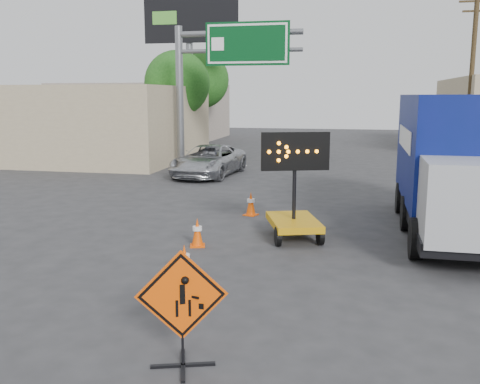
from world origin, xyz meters
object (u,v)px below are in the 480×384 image
(construction_sign, at_px, (182,306))
(arrow_board, at_px, (294,215))
(box_truck, at_px, (452,172))
(pickup_truck, at_px, (209,161))

(construction_sign, xyz_separation_m, arrow_board, (0.68, 6.72, -0.24))
(box_truck, bearing_deg, pickup_truck, 137.00)
(pickup_truck, bearing_deg, arrow_board, -58.24)
(arrow_board, relative_size, pickup_truck, 0.54)
(construction_sign, xyz_separation_m, box_truck, (4.55, 8.12, 0.76))
(construction_sign, relative_size, pickup_truck, 0.33)
(pickup_truck, xyz_separation_m, box_truck, (8.78, -8.29, 0.93))
(arrow_board, bearing_deg, construction_sign, -114.23)
(pickup_truck, bearing_deg, construction_sign, -70.62)
(construction_sign, xyz_separation_m, pickup_truck, (-4.22, 16.41, -0.17))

